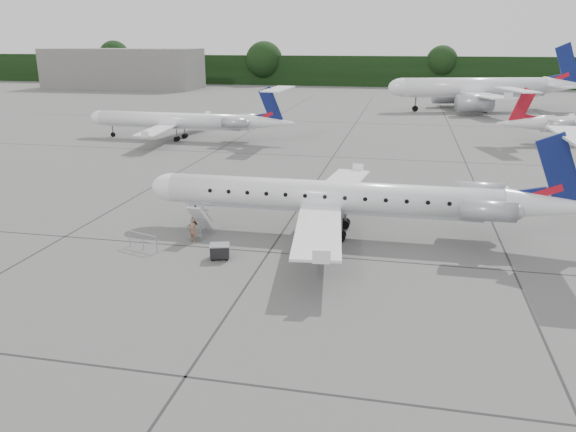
# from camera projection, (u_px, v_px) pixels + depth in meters

# --- Properties ---
(ground) EXTENTS (320.00, 320.00, 0.00)m
(ground) POSITION_uv_depth(u_px,v_px,m) (342.00, 272.00, 30.75)
(ground) COLOR slate
(ground) RESTS_ON ground
(treeline) EXTENTS (260.00, 4.00, 8.00)m
(treeline) POSITION_uv_depth(u_px,v_px,m) (398.00, 72.00, 150.91)
(treeline) COLOR black
(treeline) RESTS_ON ground
(terminal_building) EXTENTS (40.00, 14.00, 10.00)m
(terminal_building) POSITION_uv_depth(u_px,v_px,m) (123.00, 69.00, 145.67)
(terminal_building) COLOR slate
(terminal_building) RESTS_ON ground
(main_regional_jet) EXTENTS (27.35, 19.71, 7.01)m
(main_regional_jet) POSITION_uv_depth(u_px,v_px,m) (329.00, 181.00, 35.87)
(main_regional_jet) COLOR white
(main_regional_jet) RESTS_ON ground
(airstair) EXTENTS (0.85, 2.28, 2.20)m
(airstair) POSITION_uv_depth(u_px,v_px,m) (200.00, 219.00, 36.14)
(airstair) COLOR white
(airstair) RESTS_ON ground
(passenger) EXTENTS (0.66, 0.55, 1.56)m
(passenger) POSITION_uv_depth(u_px,v_px,m) (193.00, 230.00, 35.03)
(passenger) COLOR brown
(passenger) RESTS_ON ground
(safety_railing) EXTENTS (2.11, 0.78, 1.00)m
(safety_railing) POSITION_uv_depth(u_px,v_px,m) (143.00, 242.00, 33.88)
(safety_railing) COLOR #989CA1
(safety_railing) RESTS_ON ground
(baggage_cart) EXTENTS (1.27, 1.13, 0.94)m
(baggage_cart) POSITION_uv_depth(u_px,v_px,m) (220.00, 251.00, 32.45)
(baggage_cart) COLOR black
(baggage_cart) RESTS_ON ground
(bg_narrowbody) EXTENTS (37.31, 30.92, 11.62)m
(bg_narrowbody) POSITION_uv_depth(u_px,v_px,m) (474.00, 78.00, 98.26)
(bg_narrowbody) COLOR white
(bg_narrowbody) RESTS_ON ground
(bg_regional_left) EXTENTS (26.40, 19.42, 6.77)m
(bg_regional_left) POSITION_uv_depth(u_px,v_px,m) (173.00, 113.00, 70.55)
(bg_regional_left) COLOR white
(bg_regional_left) RESTS_ON ground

